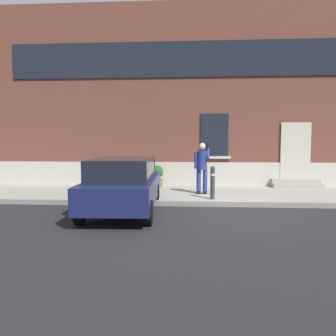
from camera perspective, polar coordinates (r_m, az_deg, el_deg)
ground_plane at (r=9.38m, az=10.52°, el=-7.57°), size 80.00×80.00×0.00m
sidewalk at (r=12.10m, az=9.00°, el=-4.43°), size 24.00×3.60×0.15m
curb_edge at (r=10.28m, az=9.92°, el=-6.06°), size 24.00×0.12×0.15m
building_facade at (r=14.54m, az=8.32°, el=11.53°), size 24.00×1.52×7.50m
entrance_stoop at (r=14.16m, az=20.87°, el=-2.51°), size 1.89×0.64×0.32m
hatchback_car_navy at (r=9.27m, az=-7.58°, el=-2.73°), size 1.92×4.13×1.50m
bollard_near_person at (r=10.55m, az=7.55°, el=-2.24°), size 0.15×0.15×1.04m
person_on_phone at (r=11.53m, az=5.77°, el=0.53°), size 0.51×0.49×1.75m
planter_cream at (r=13.76m, az=-12.05°, el=-1.16°), size 0.44×0.44×0.86m
planter_olive at (r=13.21m, az=-1.76°, el=-1.30°), size 0.44×0.44×0.86m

